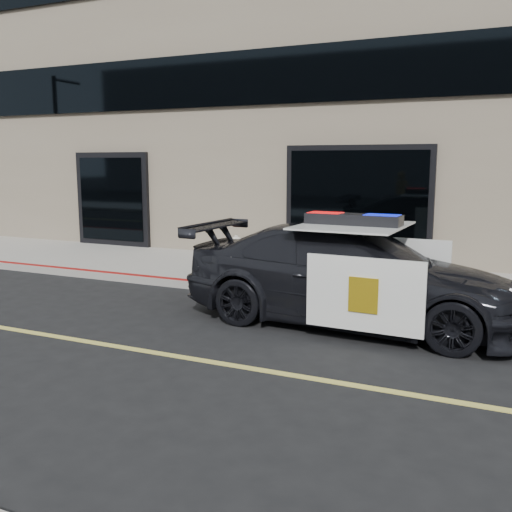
% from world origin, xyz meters
% --- Properties ---
extents(ground, '(120.00, 120.00, 0.00)m').
position_xyz_m(ground, '(0.00, 0.00, 0.00)').
color(ground, black).
rests_on(ground, ground).
extents(sidewalk_n, '(60.00, 3.50, 0.15)m').
position_xyz_m(sidewalk_n, '(0.00, 5.25, 0.07)').
color(sidewalk_n, gray).
rests_on(sidewalk_n, ground).
extents(building_n, '(60.00, 7.00, 12.00)m').
position_xyz_m(building_n, '(0.00, 10.50, 6.00)').
color(building_n, '#756856').
rests_on(building_n, ground).
extents(police_car, '(2.62, 5.41, 1.72)m').
position_xyz_m(police_car, '(0.10, 2.47, 0.77)').
color(police_car, black).
rests_on(police_car, ground).
extents(fire_hydrant, '(0.37, 0.52, 0.83)m').
position_xyz_m(fire_hydrant, '(-2.91, 4.51, 0.54)').
color(fire_hydrant, silver).
rests_on(fire_hydrant, sidewalk_n).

